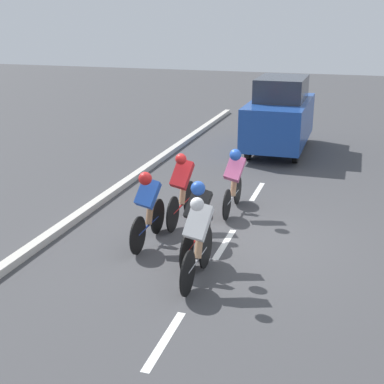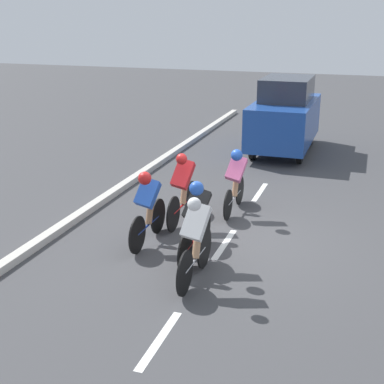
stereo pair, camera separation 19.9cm
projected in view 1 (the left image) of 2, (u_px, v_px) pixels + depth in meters
name	position (u px, v px, depth m)	size (l,w,h in m)	color
ground_plane	(227.00, 241.00, 9.99)	(60.00, 60.00, 0.00)	#424244
lane_stripe_near	(165.00, 340.00, 6.95)	(0.12, 1.40, 0.01)	white
lane_stripe_mid	(225.00, 244.00, 9.85)	(0.12, 1.40, 0.01)	white
lane_stripe_far	(257.00, 191.00, 12.74)	(0.12, 1.40, 0.01)	white
curb	(70.00, 221.00, 10.73)	(0.20, 26.61, 0.14)	beige
cyclist_blue	(148.00, 205.00, 9.58)	(0.42, 1.66, 1.46)	black
cyclist_red	(182.00, 186.00, 10.58)	(0.42, 1.74, 1.52)	black
cyclist_black	(197.00, 217.00, 8.96)	(0.44, 1.74, 1.50)	black
cyclist_pink	(234.00, 178.00, 11.14)	(0.43, 1.65, 1.46)	black
cyclist_white	(198.00, 237.00, 8.22)	(0.41, 1.69, 1.51)	black
support_car	(280.00, 115.00, 16.18)	(1.70, 3.87, 2.23)	black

